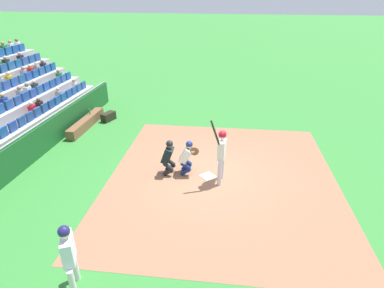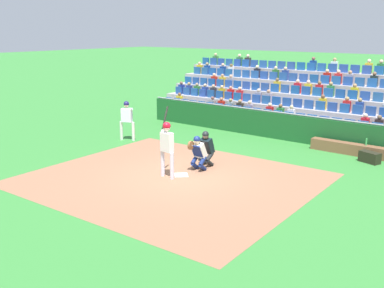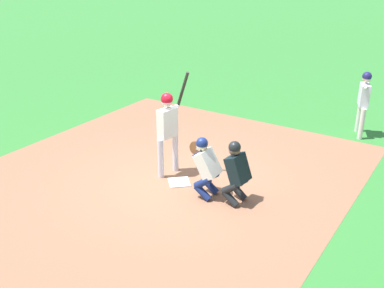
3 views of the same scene
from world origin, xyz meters
name	(u,v)px [view 1 (image 1 of 3)]	position (x,y,z in m)	size (l,w,h in m)	color
ground_plane	(208,177)	(0.00, 0.00, 0.00)	(160.00, 160.00, 0.00)	#337D33
infield_dirt_patch	(222,178)	(0.00, 0.50, 0.00)	(8.77, 7.73, 0.01)	#916247
home_plate_marker	(208,176)	(0.00, 0.00, 0.02)	(0.44, 0.44, 0.02)	white
batter_at_plate	(222,150)	(0.22, 0.45, 1.17)	(0.61, 0.52, 2.31)	silver
catcher_crouching	(187,155)	(-0.12, -0.75, 0.71)	(0.49, 0.73, 1.27)	navy
home_plate_umpire	(169,156)	(-0.01, -1.38, 0.71)	(0.47, 0.46, 1.30)	black
dugout_wall	(28,148)	(0.00, -6.69, 0.58)	(14.34, 0.24, 1.22)	#195124
dugout_bench	(86,123)	(-3.48, -6.14, 0.22)	(3.12, 0.40, 0.44)	brown
water_bottle_on_bench	(90,111)	(-4.04, -6.18, 0.58)	(0.07, 0.07, 0.27)	green
equipment_duffel_bag	(108,117)	(-4.44, -5.44, 0.20)	(0.74, 0.36, 0.41)	black
on_deck_batter	(69,252)	(4.99, -2.31, 1.06)	(0.68, 0.39, 1.74)	silver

